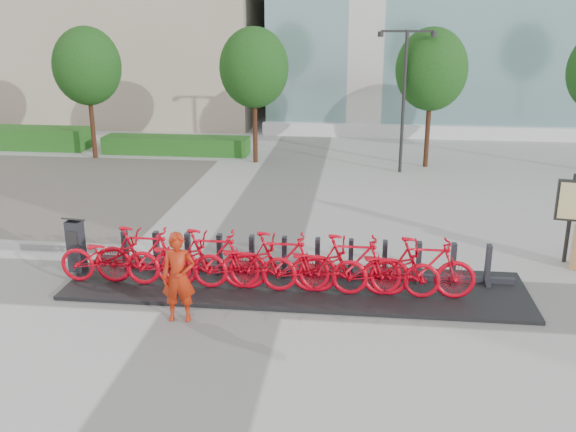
# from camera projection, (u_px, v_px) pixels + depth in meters

# --- Properties ---
(ground) EXTENTS (120.00, 120.00, 0.00)m
(ground) POSITION_uv_depth(u_px,v_px,m) (232.00, 290.00, 13.43)
(ground) COLOR #9F9F9B
(hedge_b) EXTENTS (6.00, 1.20, 0.70)m
(hedge_b) POSITION_uv_depth(u_px,v_px,m) (176.00, 145.00, 26.37)
(hedge_b) COLOR #2B6522
(hedge_b) RESTS_ON ground
(tree_0) EXTENTS (2.60, 2.60, 5.10)m
(tree_0) POSITION_uv_depth(u_px,v_px,m) (87.00, 66.00, 24.59)
(tree_0) COLOR #502C1A
(tree_0) RESTS_ON ground
(tree_1) EXTENTS (2.60, 2.60, 5.10)m
(tree_1) POSITION_uv_depth(u_px,v_px,m) (254.00, 68.00, 23.87)
(tree_1) COLOR #502C1A
(tree_1) RESTS_ON ground
(tree_2) EXTENTS (2.60, 2.60, 5.10)m
(tree_2) POSITION_uv_depth(u_px,v_px,m) (432.00, 70.00, 23.15)
(tree_2) COLOR #502C1A
(tree_2) RESTS_ON ground
(streetlamp) EXTENTS (2.00, 0.20, 5.00)m
(streetlamp) POSITION_uv_depth(u_px,v_px,m) (404.00, 85.00, 22.45)
(streetlamp) COLOR black
(streetlamp) RESTS_ON ground
(dock_pad) EXTENTS (9.60, 2.40, 0.08)m
(dock_pad) POSITION_uv_depth(u_px,v_px,m) (295.00, 286.00, 13.56)
(dock_pad) COLOR black
(dock_pad) RESTS_ON ground
(dock_rail_posts) EXTENTS (8.02, 0.50, 0.85)m
(dock_rail_posts) POSITION_uv_depth(u_px,v_px,m) (301.00, 257.00, 13.86)
(dock_rail_posts) COLOR #25252C
(dock_rail_posts) RESTS_ON dock_pad
(bike_0) EXTENTS (2.16, 0.75, 1.14)m
(bike_0) POSITION_uv_depth(u_px,v_px,m) (110.00, 257.00, 13.48)
(bike_0) COLOR #C00314
(bike_0) RESTS_ON dock_pad
(bike_1) EXTENTS (2.10, 0.59, 1.26)m
(bike_1) POSITION_uv_depth(u_px,v_px,m) (143.00, 256.00, 13.38)
(bike_1) COLOR #C00314
(bike_1) RESTS_ON dock_pad
(bike_2) EXTENTS (2.16, 0.75, 1.14)m
(bike_2) POSITION_uv_depth(u_px,v_px,m) (176.00, 260.00, 13.32)
(bike_2) COLOR #C00314
(bike_2) RESTS_ON dock_pad
(bike_3) EXTENTS (2.10, 0.59, 1.26)m
(bike_3) POSITION_uv_depth(u_px,v_px,m) (210.00, 259.00, 13.22)
(bike_3) COLOR #C00314
(bike_3) RESTS_ON dock_pad
(bike_4) EXTENTS (2.16, 0.75, 1.14)m
(bike_4) POSITION_uv_depth(u_px,v_px,m) (244.00, 263.00, 13.16)
(bike_4) COLOR #C00314
(bike_4) RESTS_ON dock_pad
(bike_5) EXTENTS (2.10, 0.59, 1.26)m
(bike_5) POSITION_uv_depth(u_px,v_px,m) (279.00, 262.00, 13.06)
(bike_5) COLOR #C00314
(bike_5) RESTS_ON dock_pad
(bike_6) EXTENTS (2.16, 0.75, 1.14)m
(bike_6) POSITION_uv_depth(u_px,v_px,m) (314.00, 266.00, 13.00)
(bike_6) COLOR #C00314
(bike_6) RESTS_ON dock_pad
(bike_7) EXTENTS (2.10, 0.59, 1.26)m
(bike_7) POSITION_uv_depth(u_px,v_px,m) (350.00, 265.00, 12.90)
(bike_7) COLOR #C00314
(bike_7) RESTS_ON dock_pad
(bike_8) EXTENTS (2.16, 0.75, 1.14)m
(bike_8) POSITION_uv_depth(u_px,v_px,m) (386.00, 269.00, 12.84)
(bike_8) COLOR #C00314
(bike_8) RESTS_ON dock_pad
(bike_9) EXTENTS (2.10, 0.59, 1.26)m
(bike_9) POSITION_uv_depth(u_px,v_px,m) (423.00, 268.00, 12.74)
(bike_9) COLOR #C00314
(bike_9) RESTS_ON dock_pad
(kiosk) EXTENTS (0.42, 0.37, 1.27)m
(kiosk) POSITION_uv_depth(u_px,v_px,m) (76.00, 245.00, 14.07)
(kiosk) COLOR #25252C
(kiosk) RESTS_ON dock_pad
(worker_red) EXTENTS (0.67, 0.48, 1.73)m
(worker_red) POSITION_uv_depth(u_px,v_px,m) (179.00, 277.00, 11.90)
(worker_red) COLOR #A4220A
(worker_red) RESTS_ON ground
(map_sign) EXTENTS (0.70, 0.22, 2.11)m
(map_sign) POSITION_uv_depth(u_px,v_px,m) (572.00, 204.00, 14.55)
(map_sign) COLOR black
(map_sign) RESTS_ON ground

